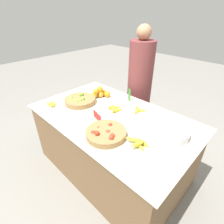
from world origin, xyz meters
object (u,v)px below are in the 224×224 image
object	(u,v)px
metal_bowl	(171,132)
price_sign	(97,116)
tomato_basket	(106,133)
vendor_person	(139,90)
lime_bowl	(80,100)

from	to	relation	value
metal_bowl	price_sign	xyz separation A→B (m)	(-0.66, -0.28, 0.00)
tomato_basket	price_sign	size ratio (longest dim) A/B	2.36
metal_bowl	vendor_person	distance (m)	1.09
lime_bowl	vendor_person	world-z (taller)	vendor_person
lime_bowl	metal_bowl	bearing A→B (deg)	9.81
lime_bowl	tomato_basket	size ratio (longest dim) A/B	1.00
vendor_person	tomato_basket	bearing A→B (deg)	-67.91
lime_bowl	price_sign	xyz separation A→B (m)	(0.42, -0.10, 0.01)
lime_bowl	price_sign	world-z (taller)	lime_bowl
lime_bowl	metal_bowl	xyz separation A→B (m)	(1.08, 0.19, 0.01)
lime_bowl	tomato_basket	bearing A→B (deg)	-17.98
tomato_basket	metal_bowl	size ratio (longest dim) A/B	1.15
tomato_basket	price_sign	world-z (taller)	tomato_basket
tomato_basket	vendor_person	bearing A→B (deg)	112.09
price_sign	vendor_person	bearing A→B (deg)	115.42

